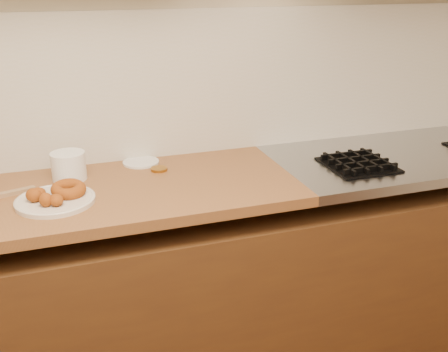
% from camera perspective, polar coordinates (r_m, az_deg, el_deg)
% --- Properties ---
extents(wall_back, '(4.00, 0.02, 2.70)m').
position_cam_1_polar(wall_back, '(2.16, -9.29, 13.49)').
color(wall_back, tan).
rests_on(wall_back, ground).
extents(base_cabinet, '(3.60, 0.60, 0.77)m').
position_cam_1_polar(base_cabinet, '(2.22, -6.36, -13.08)').
color(base_cabinet, '#4E2F14').
rests_on(base_cabinet, floor).
extents(stovetop, '(1.30, 0.62, 0.04)m').
position_cam_1_polar(stovetop, '(2.46, 20.23, 2.14)').
color(stovetop, '#9EA0A5').
rests_on(stovetop, base_cabinet).
extents(backsplash, '(3.60, 0.02, 0.60)m').
position_cam_1_polar(backsplash, '(2.17, -9.00, 9.52)').
color(backsplash, beige).
rests_on(backsplash, wall_back).
extents(burner_grates, '(0.91, 0.26, 0.03)m').
position_cam_1_polar(burner_grates, '(2.38, 21.01, 2.18)').
color(burner_grates, black).
rests_on(burner_grates, stovetop).
extents(donut_plate, '(0.27, 0.27, 0.02)m').
position_cam_1_polar(donut_plate, '(1.87, -17.88, -2.56)').
color(donut_plate, beige).
rests_on(donut_plate, butcher_block).
extents(ring_donut, '(0.17, 0.17, 0.05)m').
position_cam_1_polar(ring_donut, '(1.88, -16.59, -1.38)').
color(ring_donut, '#945416').
rests_on(ring_donut, donut_plate).
extents(fried_dough_chunks, '(0.14, 0.16, 0.05)m').
position_cam_1_polar(fried_dough_chunks, '(1.84, -19.13, -2.14)').
color(fried_dough_chunks, '#945416').
rests_on(fried_dough_chunks, donut_plate).
extents(plastic_tub, '(0.16, 0.16, 0.11)m').
position_cam_1_polar(plastic_tub, '(2.05, -16.55, 1.04)').
color(plastic_tub, white).
rests_on(plastic_tub, butcher_block).
extents(tub_lid, '(0.19, 0.19, 0.01)m').
position_cam_1_polar(tub_lid, '(2.18, -9.03, 1.50)').
color(tub_lid, silver).
rests_on(tub_lid, butcher_block).
extents(brass_jar_lid, '(0.07, 0.07, 0.01)m').
position_cam_1_polar(brass_jar_lid, '(2.09, -7.08, 0.75)').
color(brass_jar_lid, '#A26F23').
rests_on(brass_jar_lid, butcher_block).
extents(wooden_utensil, '(0.19, 0.08, 0.02)m').
position_cam_1_polar(wooden_utensil, '(1.99, -22.56, -1.82)').
color(wooden_utensil, '#90704D').
rests_on(wooden_utensil, butcher_block).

